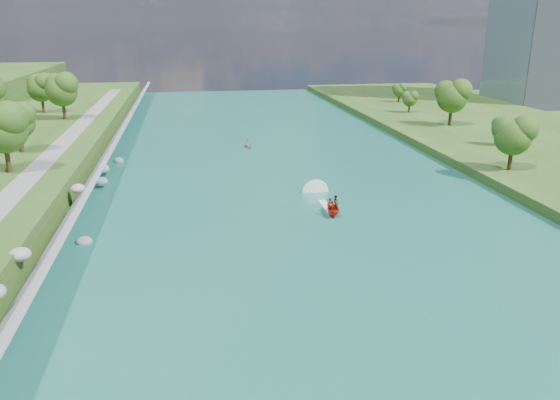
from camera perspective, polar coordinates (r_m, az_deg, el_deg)
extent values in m
plane|color=#2D5119|center=(49.90, 6.32, -7.79)|extent=(260.00, 260.00, 0.00)
cube|color=#196255|center=(67.90, 1.77, -0.51)|extent=(55.00, 240.00, 0.10)
cube|color=slate|center=(67.40, -20.30, -0.24)|extent=(3.54, 236.00, 4.05)
ellipsoid|color=gray|center=(50.74, -25.55, -5.16)|extent=(1.85, 1.77, 1.14)
ellipsoid|color=gray|center=(59.84, -19.80, -4.12)|extent=(1.67, 1.62, 1.13)
ellipsoid|color=gray|center=(69.52, -20.36, 1.13)|extent=(1.68, 1.89, 1.09)
ellipsoid|color=gray|center=(78.49, -18.25, 1.85)|extent=(1.90, 1.52, 1.29)
ellipsoid|color=gray|center=(84.56, -18.02, 3.11)|extent=(1.85, 2.11, 1.34)
ellipsoid|color=gray|center=(92.41, -16.50, 3.93)|extent=(1.54, 1.40, 1.20)
ellipsoid|color=gray|center=(103.73, -16.75, 6.25)|extent=(1.06, 0.93, 0.71)
cube|color=gray|center=(68.51, -25.92, 0.87)|extent=(3.00, 200.00, 0.10)
ellipsoid|color=#264312|center=(76.54, -26.94, 6.43)|extent=(6.35, 6.35, 10.58)
ellipsoid|color=#264312|center=(88.34, -25.68, 7.29)|extent=(5.21, 5.21, 8.68)
ellipsoid|color=#264312|center=(115.63, -21.84, 10.44)|extent=(6.42, 6.42, 10.70)
ellipsoid|color=#264312|center=(126.29, -23.71, 10.53)|extent=(5.83, 5.83, 9.71)
ellipsoid|color=#264312|center=(84.06, 23.17, 5.94)|extent=(5.52, 5.52, 9.21)
ellipsoid|color=#264312|center=(101.18, 22.27, 6.94)|extent=(3.57, 3.57, 5.94)
ellipsoid|color=#264312|center=(117.48, 17.53, 10.07)|extent=(6.60, 6.60, 11.00)
ellipsoid|color=#264312|center=(132.83, 13.40, 10.15)|extent=(3.57, 3.57, 5.95)
ellipsoid|color=#264312|center=(150.17, 12.36, 11.07)|extent=(3.54, 3.54, 5.90)
imported|color=red|center=(64.43, 5.53, -0.93)|extent=(1.88, 3.73, 1.38)
imported|color=#66605B|center=(63.78, 5.29, -0.59)|extent=(0.77, 0.66, 1.79)
imported|color=#66605B|center=(64.83, 5.86, -0.30)|extent=(1.09, 1.01, 1.79)
cube|color=white|center=(67.38, 4.86, -0.64)|extent=(0.90, 5.00, 0.06)
imported|color=gray|center=(99.53, -3.38, 5.67)|extent=(2.17, 2.75, 0.51)
imported|color=#66605B|center=(99.40, -3.39, 6.03)|extent=(0.64, 0.42, 1.29)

